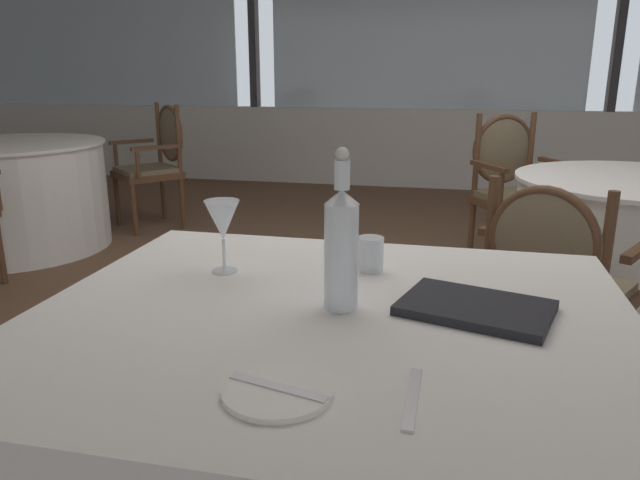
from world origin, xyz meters
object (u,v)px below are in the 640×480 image
Objects in this scene: menu_book at (476,308)px; wine_glass at (223,221)px; water_bottle at (341,245)px; dining_chair_1_1 at (553,278)px; dining_chair_1_0 at (512,180)px; side_plate at (278,391)px; dining_chair_0_1 at (157,157)px; water_tumbler at (371,254)px.

wine_glass is at bearing -176.00° from menu_book.
water_bottle is at bearing -27.01° from wine_glass.
water_bottle is 0.37m from wine_glass.
dining_chair_1_0 is at bearing 30.17° from dining_chair_1_1.
side_plate is 0.51m from menu_book.
water_bottle is 3.95m from dining_chair_0_1.
dining_chair_1_1 reaches higher than water_tumbler.
dining_chair_1_1 is (0.57, 0.74, -0.28)m from water_tumbler.
water_bottle is 2.82m from dining_chair_1_0.
dining_chair_0_1 reaches higher than water_tumbler.
dining_chair_1_0 is (0.92, 2.58, -0.31)m from wine_glass.
water_tumbler is 0.09× the size of dining_chair_1_0.
side_plate is 4.24m from dining_chair_0_1.
water_bottle reaches higher than side_plate.
dining_chair_0_1 is at bearing 119.94° from side_plate.
dining_chair_1_0 is (0.56, 2.48, -0.22)m from water_tumbler.
side_plate is 0.63m from wine_glass.
side_plate is at bearing -41.35° from dining_chair_1_0.
water_bottle is 0.38× the size of dining_chair_1_1.
dining_chair_1_1 is at bearing 52.52° from water_tumbler.
water_bottle reaches higher than water_tumbler.
water_bottle is 0.35× the size of dining_chair_0_1.
wine_glass reaches higher than menu_book.
wine_glass is 0.18× the size of dining_chair_1_0.
water_bottle reaches higher than dining_chair_0_1.
water_bottle is (0.03, 0.37, 0.13)m from side_plate.
water_tumbler is at bearing 84.06° from water_bottle.
dining_chair_0_1 is (-1.81, 3.13, -0.32)m from wine_glass.
water_tumbler is (0.03, 0.26, -0.10)m from water_bottle.
side_plate is 0.97× the size of wine_glass.
dining_chair_1_0 is 1.11× the size of dining_chair_1_1.
water_bottle is 0.31m from menu_book.
wine_glass is 1.30m from dining_chair_1_1.
wine_glass is 2.75m from dining_chair_1_0.
wine_glass reaches higher than side_plate.
dining_chair_1_0 is (2.73, -0.55, 0.01)m from dining_chair_0_1.
dining_chair_1_1 is (0.93, 0.83, -0.37)m from wine_glass.
menu_book reaches higher than side_plate.
menu_book is at bearing -36.57° from dining_chair_1_0.
dining_chair_0_1 reaches higher than menu_book.
dining_chair_1_0 reaches higher than wine_glass.
water_bottle reaches higher than dining_chair_1_1.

